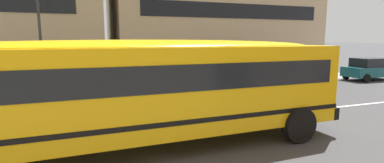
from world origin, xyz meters
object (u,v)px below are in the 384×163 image
Objects in this scene: parked_car_dark_blue_by_entrance at (255,74)px; parked_car_teal_under_tree at (369,69)px; street_lamp at (39,14)px; school_bus at (132,85)px.

parked_car_teal_under_tree is (9.70, -0.19, 0.00)m from parked_car_dark_blue_by_entrance.
street_lamp is at bearing 173.21° from parked_car_dark_blue_by_entrance.
street_lamp is at bearing 174.61° from parked_car_teal_under_tree.
parked_car_teal_under_tree is 0.57× the size of street_lamp.
school_bus is 19.95m from parked_car_teal_under_tree.
parked_car_dark_blue_by_entrance is (8.74, 7.75, -0.94)m from school_bus.
parked_car_dark_blue_by_entrance is at bearing 178.83° from parked_car_teal_under_tree.
parked_car_teal_under_tree is at bearing -159.21° from school_bus.
street_lamp reaches higher than parked_car_teal_under_tree.
street_lamp is (-3.48, 9.60, 2.53)m from school_bus.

